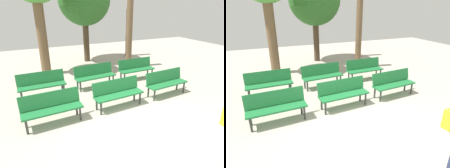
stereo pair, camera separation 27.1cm
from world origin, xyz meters
TOP-DOWN VIEW (x-y plane):
  - ground_plane at (0.00, 0.00)m, footprint 24.00×24.00m
  - bench_r0_c0 at (-2.08, 1.49)m, footprint 1.62×0.57m
  - bench_r0_c1 at (-0.05, 1.60)m, footprint 1.63×0.59m
  - bench_r0_c2 at (1.91, 1.69)m, footprint 1.63×0.61m
  - bench_r1_c0 at (-2.15, 3.35)m, footprint 1.61×0.53m
  - bench_r1_c1 at (-0.16, 3.44)m, footprint 1.64×0.62m
  - bench_r1_c2 at (1.78, 3.52)m, footprint 1.61×0.53m
  - tree_1 at (2.32, 5.18)m, footprint 0.30×0.30m
  - tree_2 at (3.46, 7.32)m, footprint 0.30×0.30m

SIDE VIEW (x-z plane):
  - ground_plane at x=0.00m, z-range 0.00..0.00m
  - bench_r0_c0 at x=-2.08m, z-range 0.07..0.94m
  - bench_r0_c1 at x=-0.05m, z-range 0.07..0.94m
  - bench_r0_c2 at x=1.91m, z-range 0.07..0.94m
  - bench_r1_c0 at x=-2.15m, z-range 0.07..0.94m
  - bench_r1_c1 at x=-0.16m, z-range 0.07..0.94m
  - bench_r1_c2 at x=1.78m, z-range 0.07..0.94m
  - tree_2 at x=3.46m, z-range 0.00..2.81m
  - tree_1 at x=2.32m, z-range 0.00..3.38m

